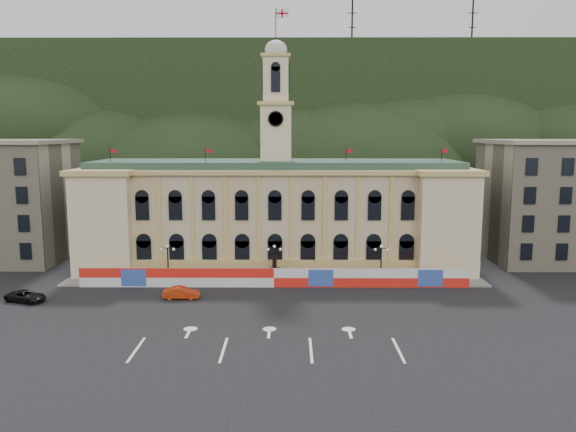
{
  "coord_description": "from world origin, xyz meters",
  "views": [
    {
      "loc": [
        2.14,
        -54.87,
        19.69
      ],
      "look_at": [
        1.78,
        18.0,
        8.81
      ],
      "focal_mm": 35.0,
      "sensor_mm": 36.0,
      "label": 1
    }
  ],
  "objects_px": {
    "statue": "(275,272)",
    "lamp_center": "(274,260)",
    "red_sedan": "(181,293)",
    "black_suv": "(26,296)"
  },
  "relations": [
    {
      "from": "statue",
      "to": "black_suv",
      "type": "distance_m",
      "value": 30.44
    },
    {
      "from": "statue",
      "to": "red_sedan",
      "type": "distance_m",
      "value": 13.57
    },
    {
      "from": "statue",
      "to": "lamp_center",
      "type": "bearing_deg",
      "value": -90.0
    },
    {
      "from": "black_suv",
      "to": "red_sedan",
      "type": "bearing_deg",
      "value": -67.83
    },
    {
      "from": "lamp_center",
      "to": "red_sedan",
      "type": "distance_m",
      "value": 13.21
    },
    {
      "from": "lamp_center",
      "to": "red_sedan",
      "type": "xyz_separation_m",
      "value": [
        -10.92,
        -7.05,
        -2.36
      ]
    },
    {
      "from": "lamp_center",
      "to": "red_sedan",
      "type": "relative_size",
      "value": 1.18
    },
    {
      "from": "lamp_center",
      "to": "black_suv",
      "type": "height_order",
      "value": "lamp_center"
    },
    {
      "from": "red_sedan",
      "to": "black_suv",
      "type": "relative_size",
      "value": 0.83
    },
    {
      "from": "statue",
      "to": "black_suv",
      "type": "height_order",
      "value": "statue"
    }
  ]
}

